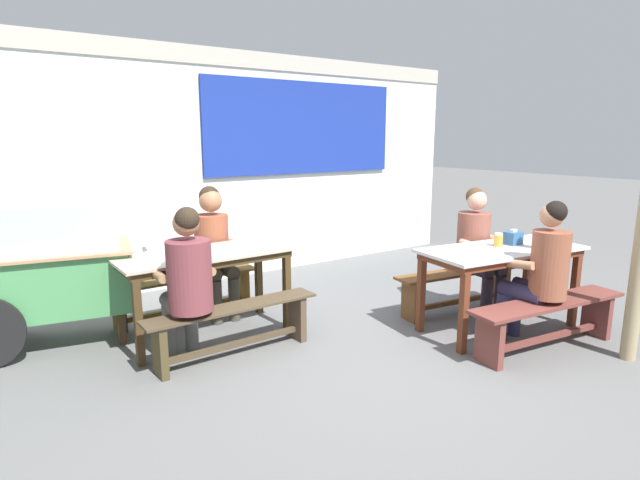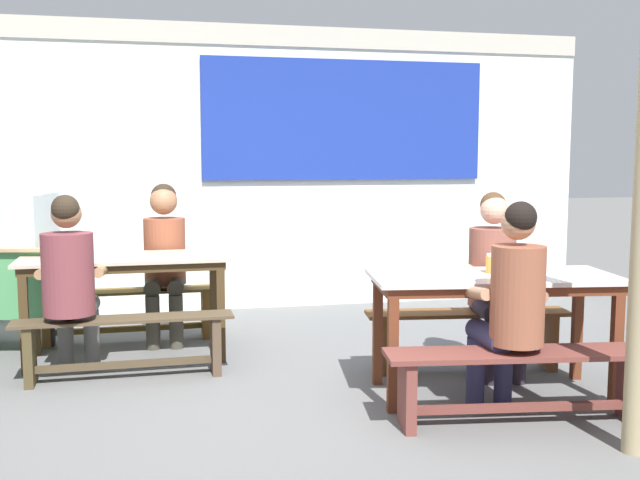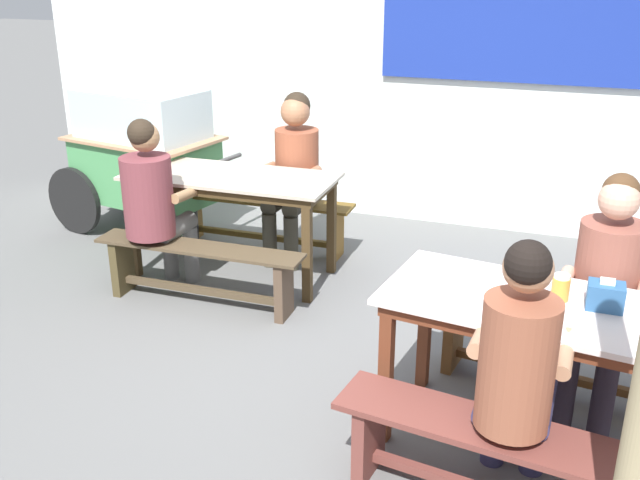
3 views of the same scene
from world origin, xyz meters
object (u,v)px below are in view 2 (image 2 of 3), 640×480
(dining_table_far, at_px, (125,268))
(bench_far_front, at_px, (125,340))
(person_left_back_turned, at_px, (70,277))
(bench_near_back, at_px, (467,331))
(person_center_facing, at_px, (165,252))
(person_near_front, at_px, (512,301))
(bench_far_back, at_px, (128,308))
(bench_near_front, at_px, (521,374))
(tissue_box, at_px, (522,263))
(condiment_jar, at_px, (492,264))
(person_right_near_table, at_px, (495,273))
(dining_table_near, at_px, (493,288))

(dining_table_far, relative_size, bench_far_front, 1.04)
(person_left_back_turned, bearing_deg, bench_near_back, -7.75)
(person_left_back_turned, bearing_deg, person_center_facing, 56.83)
(dining_table_far, height_order, person_near_front, person_near_front)
(bench_far_back, distance_m, bench_far_front, 1.08)
(bench_far_back, bearing_deg, bench_far_front, -89.22)
(bench_near_front, xyz_separation_m, person_left_back_turned, (-2.55, 1.44, 0.42))
(tissue_box, xyz_separation_m, condiment_jar, (-0.19, 0.02, -0.00))
(dining_table_far, xyz_separation_m, person_center_facing, (0.30, 0.49, 0.05))
(bench_far_back, xyz_separation_m, person_right_near_table, (2.52, -1.47, 0.43))
(dining_table_near, xyz_separation_m, tissue_box, (0.21, 0.04, 0.14))
(bench_near_back, bearing_deg, person_near_front, -100.27)
(dining_table_near, distance_m, person_near_front, 0.47)
(bench_far_back, relative_size, bench_near_front, 0.96)
(dining_table_near, relative_size, bench_near_front, 1.02)
(dining_table_near, xyz_separation_m, bench_near_back, (0.07, 0.53, -0.41))
(person_center_facing, distance_m, tissue_box, 2.87)
(dining_table_far, bearing_deg, condiment_jar, -29.85)
(dining_table_near, bearing_deg, tissue_box, 9.87)
(dining_table_near, xyz_separation_m, person_right_near_table, (0.23, 0.45, 0.02))
(bench_far_front, bearing_deg, person_near_front, -30.95)
(person_center_facing, bearing_deg, person_near_front, -51.04)
(condiment_jar, bearing_deg, bench_far_back, 141.16)
(bench_near_front, distance_m, person_right_near_table, 1.11)
(dining_table_far, xyz_separation_m, dining_table_near, (2.28, -1.39, 0.00))
(tissue_box, bearing_deg, person_center_facing, 140.15)
(person_near_front, bearing_deg, dining_table_far, 139.81)
(condiment_jar, bearing_deg, person_near_front, -103.83)
(person_right_near_table, relative_size, person_near_front, 1.00)
(bench_far_front, distance_m, condiment_jar, 2.49)
(bench_far_back, height_order, bench_far_front, same)
(bench_near_front, bearing_deg, bench_far_front, 147.94)
(person_right_near_table, bearing_deg, condiment_jar, -118.26)
(bench_far_back, distance_m, condiment_jar, 3.02)
(bench_far_front, bearing_deg, dining_table_near, -20.39)
(dining_table_near, distance_m, bench_near_front, 0.67)
(dining_table_far, height_order, dining_table_near, same)
(bench_far_back, relative_size, bench_near_back, 1.03)
(person_right_near_table, bearing_deg, dining_table_far, 159.62)
(dining_table_near, distance_m, bench_far_back, 3.02)
(bench_near_back, relative_size, condiment_jar, 11.81)
(dining_table_far, bearing_deg, person_right_near_table, -20.38)
(dining_table_far, distance_m, bench_far_back, 0.68)
(bench_far_front, xyz_separation_m, condiment_jar, (2.30, -0.78, 0.56))
(bench_near_back, distance_m, tissue_box, 0.76)
(dining_table_far, relative_size, bench_near_front, 0.97)
(bench_far_back, bearing_deg, person_left_back_turned, -107.99)
(dining_table_near, distance_m, person_center_facing, 2.73)
(person_left_back_turned, relative_size, condiment_jar, 10.25)
(dining_table_near, relative_size, condiment_jar, 13.04)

